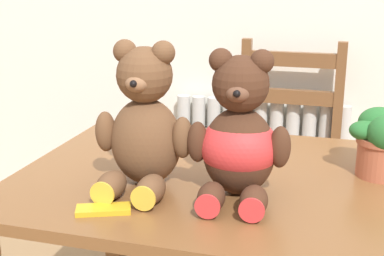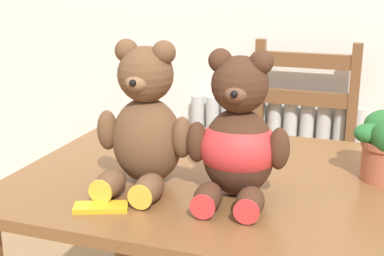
# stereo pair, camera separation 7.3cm
# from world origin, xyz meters

# --- Properties ---
(radiator) EXTENTS (0.79, 0.10, 0.71)m
(radiator) POSITION_xyz_m (-0.05, 1.39, 0.32)
(radiator) COLOR beige
(radiator) RESTS_ON ground_plane
(dining_table) EXTENTS (1.11, 0.84, 0.73)m
(dining_table) POSITION_xyz_m (0.00, 0.42, 0.62)
(dining_table) COLOR brown
(dining_table) RESTS_ON ground_plane
(wooden_chair_behind) EXTENTS (0.43, 0.40, 0.98)m
(wooden_chair_behind) POSITION_xyz_m (0.08, 1.21, 0.47)
(wooden_chair_behind) COLOR brown
(wooden_chair_behind) RESTS_ON ground_plane
(teddy_bear_left) EXTENTS (0.26, 0.26, 0.37)m
(teddy_bear_left) POSITION_xyz_m (-0.18, 0.30, 0.89)
(teddy_bear_left) COLOR brown
(teddy_bear_left) RESTS_ON dining_table
(teddy_bear_right) EXTENTS (0.25, 0.26, 0.36)m
(teddy_bear_right) POSITION_xyz_m (0.06, 0.30, 0.87)
(teddy_bear_right) COLOR #472819
(teddy_bear_right) RESTS_ON dining_table
(chocolate_bar) EXTENTS (0.13, 0.09, 0.01)m
(chocolate_bar) POSITION_xyz_m (-0.21, 0.12, 0.73)
(chocolate_bar) COLOR gold
(chocolate_bar) RESTS_ON dining_table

